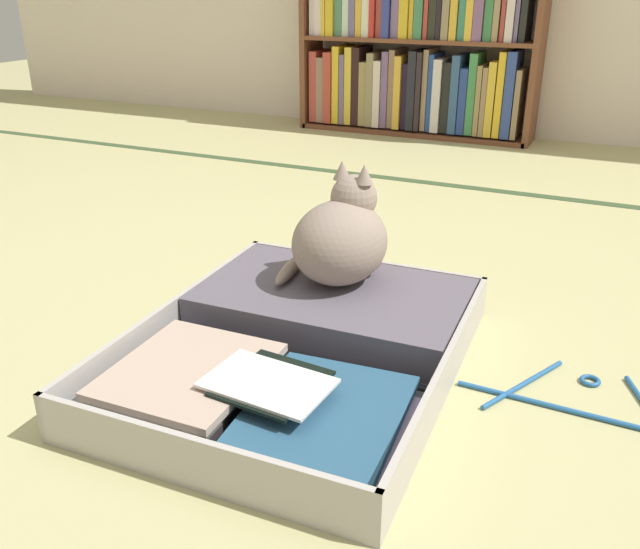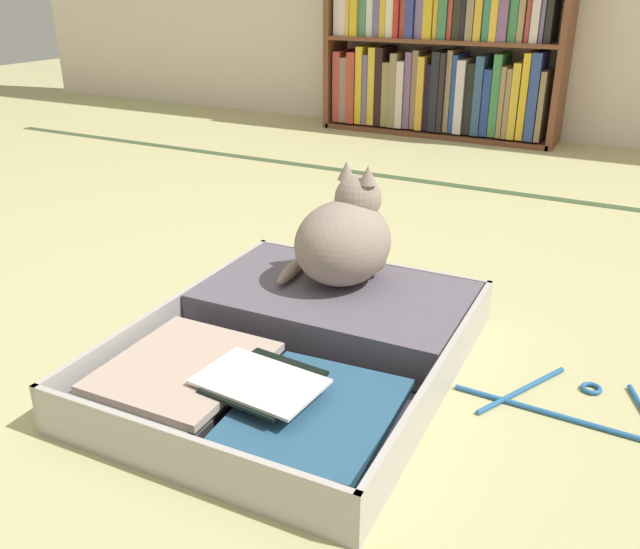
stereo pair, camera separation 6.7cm
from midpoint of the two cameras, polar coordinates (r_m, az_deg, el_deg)
The scene contains 6 objects.
ground_plane at distance 1.54m, azimuth -3.33°, elevation -5.20°, with size 10.00×10.00×0.00m, color tan.
tatami_border at distance 2.73m, azimuth 11.80°, elevation 7.41°, with size 4.80×0.05×0.00m.
bookshelf at distance 3.60m, azimuth 10.60°, elevation 18.44°, with size 1.21×0.24×0.93m.
open_suitcase at distance 1.44m, azimuth 0.01°, elevation -5.48°, with size 0.65×0.81×0.10m.
black_cat at distance 1.54m, azimuth 3.44°, elevation 2.99°, with size 0.27×0.28×0.27m.
clothes_hanger at distance 1.39m, azimuth 22.70°, elevation -10.57°, with size 0.47×0.25×0.01m.
Camera 2 is at (0.74, -1.14, 0.74)m, focal length 37.88 mm.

